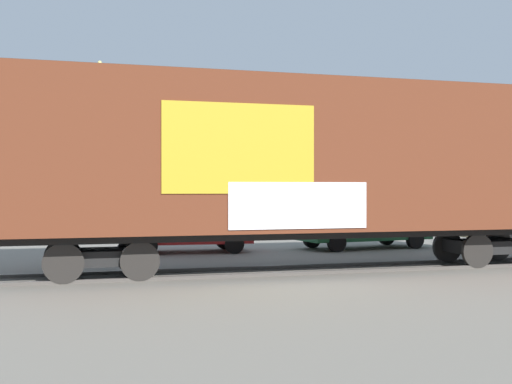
{
  "coord_description": "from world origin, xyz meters",
  "views": [
    {
      "loc": [
        -4.28,
        -16.57,
        2.13
      ],
      "look_at": [
        -0.29,
        2.08,
        2.04
      ],
      "focal_mm": 46.59,
      "sensor_mm": 36.0,
      "label": 1
    }
  ],
  "objects_px": {
    "freight_car": "(311,160)",
    "parked_car_red": "(187,226)",
    "flagpole": "(94,122)",
    "parked_car_green": "(363,226)"
  },
  "relations": [
    {
      "from": "freight_car",
      "to": "parked_car_green",
      "type": "height_order",
      "value": "freight_car"
    },
    {
      "from": "parked_car_red",
      "to": "parked_car_green",
      "type": "xyz_separation_m",
      "value": [
        6.32,
        0.15,
        -0.05
      ]
    },
    {
      "from": "flagpole",
      "to": "parked_car_green",
      "type": "distance_m",
      "value": 12.33
    },
    {
      "from": "parked_car_red",
      "to": "parked_car_green",
      "type": "relative_size",
      "value": 0.83
    },
    {
      "from": "flagpole",
      "to": "parked_car_red",
      "type": "relative_size",
      "value": 1.81
    },
    {
      "from": "freight_car",
      "to": "parked_car_red",
      "type": "relative_size",
      "value": 3.97
    },
    {
      "from": "parked_car_red",
      "to": "parked_car_green",
      "type": "distance_m",
      "value": 6.32
    },
    {
      "from": "freight_car",
      "to": "flagpole",
      "type": "xyz_separation_m",
      "value": [
        -5.87,
        12.45,
        2.07
      ]
    },
    {
      "from": "freight_car",
      "to": "flagpole",
      "type": "height_order",
      "value": "flagpole"
    },
    {
      "from": "freight_car",
      "to": "parked_car_red",
      "type": "distance_m",
      "value": 6.6
    }
  ]
}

